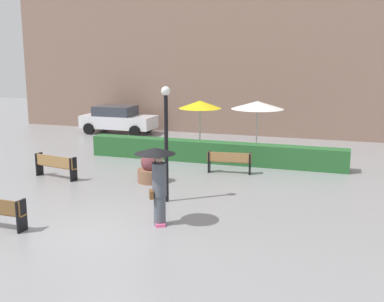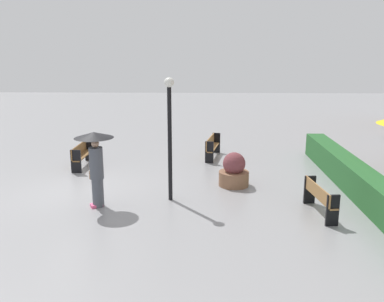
# 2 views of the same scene
# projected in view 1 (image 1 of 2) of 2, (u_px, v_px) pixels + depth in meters

# --- Properties ---
(ground_plane) EXTENTS (60.00, 60.00, 0.00)m
(ground_plane) POSITION_uv_depth(u_px,v_px,m) (109.00, 229.00, 12.60)
(ground_plane) COLOR gray
(bench_far_left) EXTENTS (1.85, 0.66, 0.86)m
(bench_far_left) POSITION_uv_depth(u_px,v_px,m) (55.00, 165.00, 17.63)
(bench_far_left) COLOR #9E7242
(bench_far_left) RESTS_ON ground
(bench_back_row) EXTENTS (1.71, 0.50, 0.82)m
(bench_back_row) POSITION_uv_depth(u_px,v_px,m) (229.00, 161.00, 18.35)
(bench_back_row) COLOR #9E7242
(bench_back_row) RESTS_ON ground
(pedestrian_with_umbrella) EXTENTS (1.08, 1.08, 2.12)m
(pedestrian_with_umbrella) POSITION_uv_depth(u_px,v_px,m) (157.00, 174.00, 12.64)
(pedestrian_with_umbrella) COLOR #4C515B
(pedestrian_with_umbrella) RESTS_ON ground
(planter_pot) EXTENTS (0.98, 0.98, 1.10)m
(planter_pot) POSITION_uv_depth(u_px,v_px,m) (151.00, 169.00, 17.12)
(planter_pot) COLOR brown
(planter_pot) RESTS_ON ground
(lamp_post) EXTENTS (0.28, 0.28, 3.57)m
(lamp_post) POSITION_uv_depth(u_px,v_px,m) (166.00, 131.00, 14.53)
(lamp_post) COLOR black
(lamp_post) RESTS_ON ground
(patio_umbrella_yellow) EXTENTS (1.95, 1.95, 2.41)m
(patio_umbrella_yellow) POSITION_uv_depth(u_px,v_px,m) (200.00, 105.00, 21.71)
(patio_umbrella_yellow) COLOR silver
(patio_umbrella_yellow) RESTS_ON ground
(patio_umbrella_white) EXTENTS (2.36, 2.36, 2.41)m
(patio_umbrella_white) POSITION_uv_depth(u_px,v_px,m) (257.00, 105.00, 21.51)
(patio_umbrella_white) COLOR silver
(patio_umbrella_white) RESTS_ON ground
(hedge_strip) EXTENTS (10.98, 0.70, 0.88)m
(hedge_strip) POSITION_uv_depth(u_px,v_px,m) (213.00, 152.00, 20.18)
(hedge_strip) COLOR #28602D
(hedge_strip) RESTS_ON ground
(building_facade) EXTENTS (28.00, 1.20, 9.11)m
(building_facade) POSITION_uv_depth(u_px,v_px,m) (243.00, 52.00, 26.56)
(building_facade) COLOR #846656
(building_facade) RESTS_ON ground
(parked_car) EXTENTS (4.21, 1.98, 1.57)m
(parked_car) POSITION_uv_depth(u_px,v_px,m) (118.00, 119.00, 27.40)
(parked_car) COLOR silver
(parked_car) RESTS_ON ground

